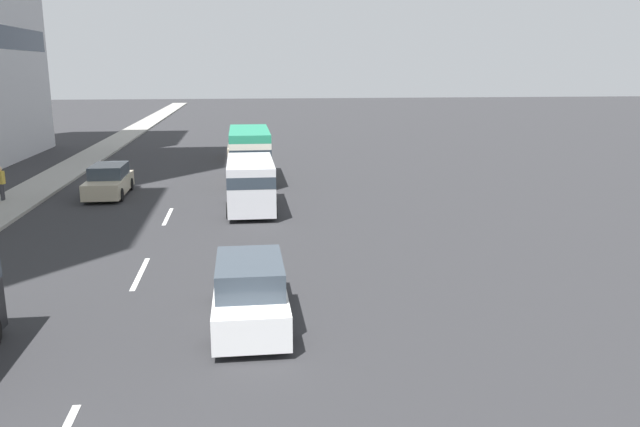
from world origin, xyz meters
The scene contains 10 objects.
ground_plane centered at (31.50, 0.00, 0.00)m, with size 198.00×198.00×0.00m, color #2D2D30.
sidewalk_right centered at (31.50, 7.56, 0.07)m, with size 162.00×2.50×0.15m, color #9E9B93.
lane_stripe_mid centered at (14.71, 0.00, 0.01)m, with size 3.20×0.16×0.01m, color silver.
lane_stripe_far centered at (22.56, 0.00, 0.01)m, with size 3.20×0.16×0.01m, color silver.
minibus_lead centered at (31.09, -3.73, 1.61)m, with size 6.66×2.34×2.94m.
van_second centered at (23.44, -3.64, 1.31)m, with size 5.37×2.17×2.29m.
car_fourth centered at (40.27, -3.19, 0.76)m, with size 4.70×1.84×1.59m.
car_fifth centered at (10.44, -3.39, 0.80)m, with size 4.79×1.86×1.70m.
car_sixth centered at (27.66, 3.43, 0.74)m, with size 4.64×1.82×1.56m.
pedestrian_by_tree centered at (26.42, 8.15, 1.04)m, with size 0.32×0.38×1.62m.
Camera 1 is at (-4.66, -3.29, 6.33)m, focal length 35.20 mm.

